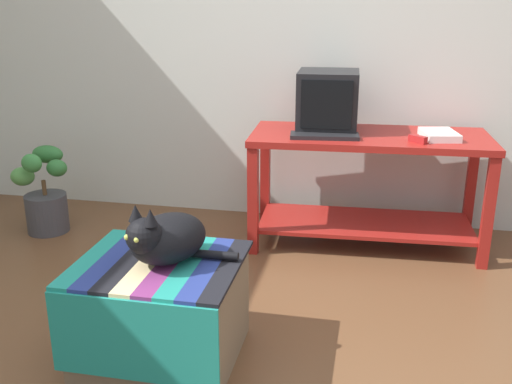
% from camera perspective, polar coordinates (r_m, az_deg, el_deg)
% --- Properties ---
extents(back_wall, '(8.00, 0.10, 2.60)m').
position_cam_1_polar(back_wall, '(4.04, 3.80, 15.55)').
color(back_wall, silver).
rests_on(back_wall, ground_plane).
extents(desk, '(1.45, 0.67, 0.71)m').
position_cam_1_polar(desk, '(3.68, 10.77, 2.09)').
color(desk, maroon).
rests_on(desk, ground_plane).
extents(tv_monitor, '(0.38, 0.40, 0.36)m').
position_cam_1_polar(tv_monitor, '(3.67, 6.96, 8.69)').
color(tv_monitor, black).
rests_on(tv_monitor, desk).
extents(keyboard, '(0.41, 0.19, 0.02)m').
position_cam_1_polar(keyboard, '(3.49, 6.65, 5.43)').
color(keyboard, black).
rests_on(keyboard, desk).
extents(book, '(0.24, 0.29, 0.04)m').
position_cam_1_polar(book, '(3.62, 17.34, 5.31)').
color(book, white).
rests_on(book, desk).
extents(ottoman_with_blanket, '(0.68, 0.61, 0.45)m').
position_cam_1_polar(ottoman_with_blanket, '(2.60, -9.22, -11.20)').
color(ottoman_with_blanket, '#7A664C').
rests_on(ottoman_with_blanket, ground_plane).
extents(cat, '(0.48, 0.43, 0.28)m').
position_cam_1_polar(cat, '(2.45, -8.79, -4.41)').
color(cat, black).
rests_on(cat, ottoman_with_blanket).
extents(potted_plant, '(0.39, 0.30, 0.57)m').
position_cam_1_polar(potted_plant, '(4.13, -19.79, -0.54)').
color(potted_plant, '#3D3D42').
rests_on(potted_plant, ground_plane).
extents(stapler, '(0.11, 0.10, 0.04)m').
position_cam_1_polar(stapler, '(3.48, 15.41, 4.96)').
color(stapler, '#A31E1E').
rests_on(stapler, desk).
extents(pen, '(0.02, 0.14, 0.01)m').
position_cam_1_polar(pen, '(3.68, 18.48, 5.14)').
color(pen, '#2351B2').
rests_on(pen, desk).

